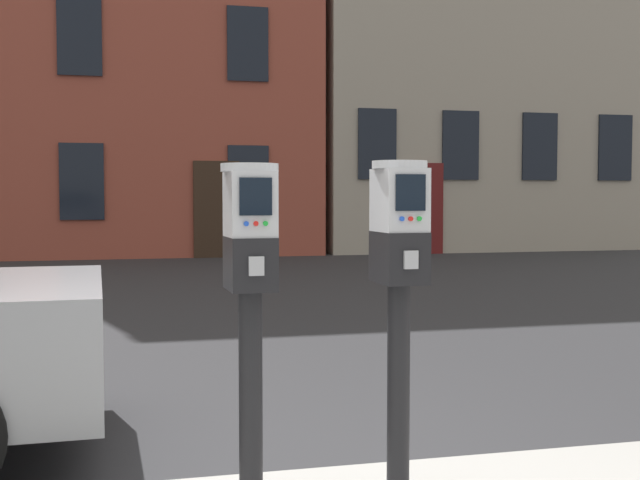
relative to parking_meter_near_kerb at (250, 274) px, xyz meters
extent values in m
cylinder|color=black|center=(0.00, 0.00, -0.49)|extent=(0.09, 0.09, 0.86)
cube|color=black|center=(0.00, 0.00, 0.04)|extent=(0.18, 0.24, 0.20)
cube|color=#A5A8AD|center=(0.00, -0.13, 0.04)|extent=(0.06, 0.01, 0.07)
cube|color=#B7BABF|center=(0.00, 0.00, 0.26)|extent=(0.18, 0.23, 0.24)
cube|color=black|center=(0.00, -0.12, 0.29)|extent=(0.12, 0.01, 0.14)
cylinder|color=blue|center=(-0.03, -0.12, 0.19)|extent=(0.02, 0.01, 0.02)
cylinder|color=red|center=(0.00, -0.12, 0.19)|extent=(0.02, 0.01, 0.02)
cylinder|color=green|center=(0.04, -0.12, 0.19)|extent=(0.02, 0.01, 0.02)
cylinder|color=#B7BABF|center=(0.00, 0.00, 0.40)|extent=(0.22, 0.22, 0.03)
cylinder|color=black|center=(0.59, 0.00, -0.48)|extent=(0.09, 0.09, 0.87)
cube|color=black|center=(0.59, 0.00, 0.05)|extent=(0.18, 0.24, 0.20)
cube|color=#A5A8AD|center=(0.59, -0.13, 0.05)|extent=(0.06, 0.01, 0.07)
cube|color=#B7BABF|center=(0.59, 0.00, 0.28)|extent=(0.18, 0.23, 0.25)
cube|color=black|center=(0.59, -0.12, 0.31)|extent=(0.12, 0.01, 0.14)
cylinder|color=blue|center=(0.56, -0.12, 0.21)|extent=(0.02, 0.01, 0.02)
cylinder|color=red|center=(0.59, -0.12, 0.21)|extent=(0.02, 0.01, 0.02)
cylinder|color=green|center=(0.63, -0.12, 0.21)|extent=(0.02, 0.01, 0.02)
cylinder|color=#B7BABF|center=(0.59, 0.00, 0.41)|extent=(0.22, 0.22, 0.03)
cube|color=brown|center=(0.52, 18.21, 4.92)|extent=(7.01, 6.95, 11.96)
cube|color=black|center=(-1.23, 14.71, 0.59)|extent=(0.90, 0.06, 1.60)
cube|color=black|center=(2.28, 14.71, 0.59)|extent=(0.90, 0.06, 1.60)
cube|color=black|center=(-1.23, 14.71, 3.57)|extent=(0.90, 0.06, 1.60)
cube|color=black|center=(2.28, 14.71, 3.57)|extent=(0.90, 0.06, 1.60)
cube|color=black|center=(1.58, 14.71, -0.01)|extent=(1.00, 0.07, 2.10)
cube|color=black|center=(5.23, 14.71, 1.46)|extent=(0.90, 0.06, 1.60)
cube|color=black|center=(7.26, 14.71, 1.46)|extent=(0.90, 0.06, 1.60)
cube|color=black|center=(9.29, 14.71, 1.46)|extent=(0.90, 0.06, 1.60)
cube|color=black|center=(11.33, 14.71, 1.46)|extent=(0.90, 0.06, 1.60)
cube|color=#591414|center=(6.33, 14.71, -0.01)|extent=(1.00, 0.07, 2.10)
camera|label=1|loc=(-0.47, -3.02, 0.30)|focal=45.84mm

